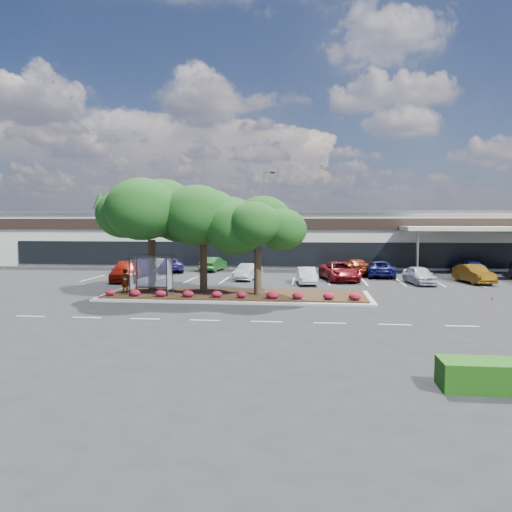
# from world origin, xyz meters

# --- Properties ---
(ground) EXTENTS (160.00, 160.00, 0.00)m
(ground) POSITION_xyz_m (0.00, 0.00, 0.00)
(ground) COLOR black
(ground) RESTS_ON ground
(retail_store) EXTENTS (80.40, 25.20, 6.25)m
(retail_store) POSITION_xyz_m (0.06, 33.91, 3.15)
(retail_store) COLOR white
(retail_store) RESTS_ON ground
(landscape_island) EXTENTS (18.00, 6.00, 0.26)m
(landscape_island) POSITION_xyz_m (-2.00, 4.00, 0.12)
(landscape_island) COLOR #A4A59F
(landscape_island) RESTS_ON ground
(lane_markings) EXTENTS (33.12, 20.06, 0.01)m
(lane_markings) POSITION_xyz_m (-0.14, 10.42, 0.01)
(lane_markings) COLOR silver
(lane_markings) RESTS_ON ground
(shrub_row) EXTENTS (17.00, 0.80, 0.50)m
(shrub_row) POSITION_xyz_m (-2.00, 1.90, 0.51)
(shrub_row) COLOR maroon
(shrub_row) RESTS_ON landscape_island
(bus_shelter) EXTENTS (2.75, 1.55, 2.59)m
(bus_shelter) POSITION_xyz_m (-7.50, 2.95, 2.31)
(bus_shelter) COLOR black
(bus_shelter) RESTS_ON landscape_island
(island_tree_west) EXTENTS (7.20, 7.20, 7.89)m
(island_tree_west) POSITION_xyz_m (-8.00, 4.50, 4.21)
(island_tree_west) COLOR #173710
(island_tree_west) RESTS_ON landscape_island
(island_tree_mid) EXTENTS (6.60, 6.60, 7.32)m
(island_tree_mid) POSITION_xyz_m (-4.50, 5.20, 3.92)
(island_tree_mid) COLOR #173710
(island_tree_mid) RESTS_ON landscape_island
(island_tree_east) EXTENTS (5.80, 5.80, 6.50)m
(island_tree_east) POSITION_xyz_m (-0.50, 3.70, 3.51)
(island_tree_east) COLOR #173710
(island_tree_east) RESTS_ON landscape_island
(conifer_north_west) EXTENTS (4.40, 4.40, 10.00)m
(conifer_north_west) POSITION_xyz_m (-30.00, 46.00, 5.00)
(conifer_north_west) COLOR #173710
(conifer_north_west) RESTS_ON ground
(person_waiting) EXTENTS (0.66, 0.49, 1.65)m
(person_waiting) POSITION_xyz_m (-9.47, 3.23, 1.08)
(person_waiting) COLOR #594C47
(person_waiting) RESTS_ON landscape_island
(light_pole) EXTENTS (1.43, 0.54, 10.74)m
(light_pole) POSITION_xyz_m (-2.21, 26.92, 4.79)
(light_pole) COLOR #A4A59F
(light_pole) RESTS_ON ground
(survey_stake) EXTENTS (0.08, 0.14, 1.01)m
(survey_stake) POSITION_xyz_m (12.78, -1.00, 0.65)
(survey_stake) COLOR #9E7852
(survey_stake) RESTS_ON ground
(car_0) EXTENTS (3.43, 5.80, 1.58)m
(car_0) POSITION_xyz_m (-12.90, 12.13, 0.79)
(car_0) COLOR #9C1707
(car_0) RESTS_ON ground
(car_1) EXTENTS (3.34, 5.60, 1.52)m
(car_1) POSITION_xyz_m (-13.20, 15.05, 0.76)
(car_1) COLOR navy
(car_1) RESTS_ON ground
(car_2) EXTENTS (2.25, 4.43, 1.39)m
(car_2) POSITION_xyz_m (-2.52, 14.04, 0.70)
(car_2) COLOR #AEB2BA
(car_2) RESTS_ON ground
(car_4) EXTENTS (3.76, 6.18, 1.60)m
(car_4) POSITION_xyz_m (5.46, 14.33, 0.80)
(car_4) COLOR maroon
(car_4) RESTS_ON ground
(car_5) EXTENTS (1.89, 4.24, 1.35)m
(car_5) POSITION_xyz_m (2.64, 11.63, 0.68)
(car_5) COLOR silver
(car_5) RESTS_ON ground
(car_6) EXTENTS (2.38, 4.52, 1.47)m
(car_6) POSITION_xyz_m (11.78, 12.56, 0.73)
(car_6) COLOR silver
(car_6) RESTS_ON ground
(car_7) EXTENTS (2.50, 4.81, 1.51)m
(car_7) POSITION_xyz_m (16.40, 13.83, 0.75)
(car_7) COLOR #633D08
(car_7) RESTS_ON ground
(car_9) EXTENTS (3.25, 5.01, 1.35)m
(car_9) POSITION_xyz_m (-12.47, 20.61, 0.67)
(car_9) COLOR #9CA1A8
(car_9) RESTS_ON ground
(car_10) EXTENTS (3.89, 5.45, 1.38)m
(car_10) POSITION_xyz_m (-11.19, 19.94, 0.69)
(car_10) COLOR navy
(car_10) RESTS_ON ground
(car_11) EXTENTS (2.19, 4.59, 1.45)m
(car_11) POSITION_xyz_m (-7.00, 21.17, 0.73)
(car_11) COLOR #1D5721
(car_11) RESTS_ON ground
(car_13) EXTENTS (3.21, 5.38, 1.46)m
(car_13) POSITION_xyz_m (7.09, 19.44, 0.73)
(car_13) COLOR maroon
(car_13) RESTS_ON ground
(car_14) EXTENTS (2.87, 5.43, 1.45)m
(car_14) POSITION_xyz_m (7.36, 19.87, 0.73)
(car_14) COLOR #713608
(car_14) RESTS_ON ground
(car_15) EXTENTS (2.51, 5.34, 1.48)m
(car_15) POSITION_xyz_m (9.26, 17.68, 0.74)
(car_15) COLOR #131654
(car_15) RESTS_ON ground
(car_16) EXTENTS (2.72, 4.62, 1.47)m
(car_16) POSITION_xyz_m (18.28, 21.73, 0.74)
(car_16) COLOR navy
(car_16) RESTS_ON ground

